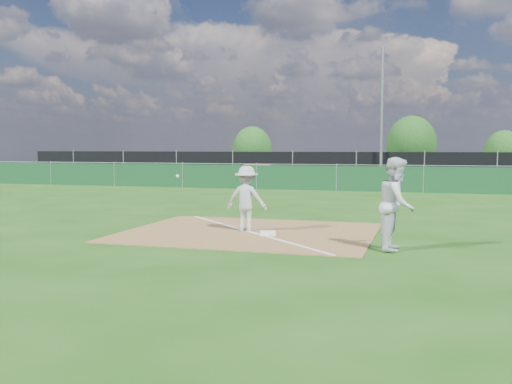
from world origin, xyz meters
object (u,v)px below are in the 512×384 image
car_mid (370,166)px  car_right (428,169)px  tree_left (252,149)px  light_pole (382,115)px  runner (397,204)px  tree_mid (411,144)px  tree_right (504,152)px  first_base (268,233)px  car_left (305,166)px  play_at_first (247,199)px

car_mid → car_right: car_mid is taller
tree_left → light_pole: bearing=-40.6°
light_pole → car_mid: (-1.21, 5.74, -3.25)m
light_pole → runner: bearing=-84.9°
tree_mid → tree_right: size_ratio=1.35×
tree_right → light_pole: bearing=-127.3°
runner → car_mid: 29.05m
light_pole → car_mid: 6.70m
car_mid → tree_left: 10.48m
first_base → runner: (3.00, -1.10, 0.88)m
light_pole → tree_right: bearing=52.7°
tree_left → tree_right: size_ratio=1.13×
first_base → tree_mid: (2.41, 32.81, 2.26)m
car_mid → tree_mid: tree_mid is taller
tree_right → tree_mid: bearing=178.2°
car_left → car_mid: (4.43, 0.80, -0.03)m
car_right → light_pole: bearing=157.3°
car_left → tree_mid: size_ratio=1.00×
tree_left → tree_right: tree_left is taller
runner → car_left: (-7.69, 28.07, -0.16)m
car_left → car_mid: bearing=-62.4°
light_pole → car_mid: light_pole is taller
play_at_first → car_right: bearing=80.5°
runner → tree_mid: bearing=5.2°
tree_left → play_at_first: bearing=-73.2°
car_left → tree_mid: tree_mid is taller
play_at_first → tree_right: size_ratio=0.71×
runner → car_right: 27.46m
runner → tree_right: bearing=-5.9°
tree_mid → runner: bearing=-89.0°
play_at_first → tree_right: bearing=73.2°
runner → car_right: (0.64, 27.45, -0.27)m
first_base → car_right: 26.61m
first_base → play_at_first: play_at_first is taller
runner → car_right: bearing=2.8°
play_at_first → runner: size_ratio=1.27×
first_base → play_at_first: bearing=145.3°
tree_mid → tree_right: tree_mid is taller
runner → first_base: bearing=74.1°
car_left → first_base: bearing=-152.7°
tree_left → runner: bearing=-68.2°
first_base → tree_right: bearing=74.6°
play_at_first → car_left: size_ratio=0.53×
runner → tree_left: bearing=26.0°
car_mid → tree_mid: bearing=-13.5°
light_pole → tree_right: light_pole is taller
light_pole → first_base: light_pole is taller
light_pole → tree_mid: bearing=82.2°
light_pole → play_at_first: 21.86m
play_at_first → car_right: play_at_first is taller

